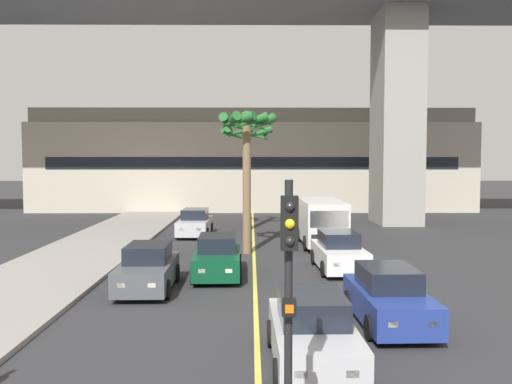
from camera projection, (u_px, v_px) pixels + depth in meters
sidewalk_left at (6, 297)px, 17.74m from camera, size 4.80×80.00×0.15m
lane_stripe_center at (254, 255)px, 25.80m from camera, size 0.14×56.00×0.01m
bridge_overpass at (268, 4)px, 37.57m from camera, size 73.90×8.00×18.72m
pier_building_backdrop at (252, 161)px, 49.36m from camera, size 37.66×8.04×8.69m
car_queue_front at (195, 224)px, 32.16m from camera, size 1.92×4.14×1.56m
car_queue_second at (148, 269)px, 18.94m from camera, size 1.88×4.13×1.56m
car_queue_third at (339, 253)px, 22.25m from camera, size 1.95×4.16×1.56m
car_queue_fourth at (312, 333)px, 11.98m from camera, size 1.88×4.12×1.56m
car_queue_fifth at (217, 258)px, 21.10m from camera, size 1.91×4.14×1.56m
car_queue_sixth at (389, 298)px, 14.97m from camera, size 1.92×4.14×1.56m
delivery_van at (321, 221)px, 28.40m from camera, size 2.22×5.28×2.36m
traffic_light_median_near at (289, 285)px, 7.84m from camera, size 0.24×0.37×4.20m
palm_tree_near_median at (247, 148)px, 34.46m from camera, size 3.41×3.49×6.61m
palm_tree_mid_median at (247, 137)px, 25.89m from camera, size 2.86×2.85×6.73m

